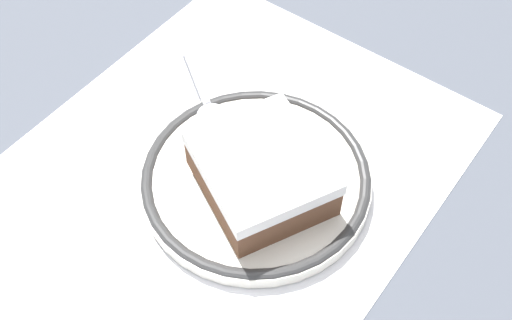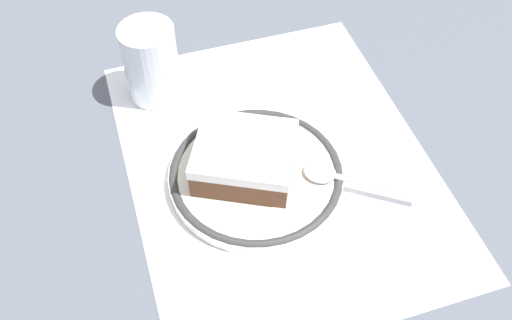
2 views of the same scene
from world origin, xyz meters
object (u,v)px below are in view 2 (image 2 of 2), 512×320
spoon (339,177)px  napkin (265,85)px  plate (256,175)px  cake_slice (245,157)px  cup (152,67)px

spoon → napkin: (-0.16, -0.02, -0.01)m
plate → spoon: 0.08m
napkin → plate: bearing=-22.0°
plate → cake_slice: (-0.01, -0.01, 0.02)m
cake_slice → plate: bearing=55.2°
spoon → plate: bearing=-113.5°
napkin → cup: bearing=-102.6°
plate → napkin: bearing=158.0°
spoon → cup: size_ratio=1.19×
cake_slice → napkin: cake_slice is taller
plate → spoon: size_ratio=1.66×
plate → cup: cup is taller
cake_slice → cup: (-0.15, -0.06, 0.01)m
cup → napkin: 0.14m
spoon → napkin: size_ratio=0.82×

